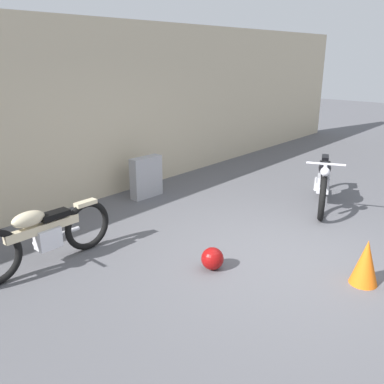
% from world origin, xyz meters
% --- Properties ---
extents(ground_plane, '(40.00, 40.00, 0.00)m').
position_xyz_m(ground_plane, '(0.00, 0.00, 0.00)').
color(ground_plane, '#56565B').
extents(building_wall, '(18.00, 0.30, 3.14)m').
position_xyz_m(building_wall, '(0.00, 3.92, 1.57)').
color(building_wall, beige).
rests_on(building_wall, ground_plane).
extents(stone_marker, '(0.63, 0.23, 0.76)m').
position_xyz_m(stone_marker, '(0.55, 3.20, 0.38)').
color(stone_marker, '#9E9EA3').
rests_on(stone_marker, ground_plane).
extents(helmet, '(0.28, 0.28, 0.28)m').
position_xyz_m(helmet, '(-0.79, 0.55, 0.14)').
color(helmet, maroon).
rests_on(helmet, ground_plane).
extents(traffic_cone, '(0.32, 0.32, 0.55)m').
position_xyz_m(traffic_cone, '(0.10, -0.99, 0.28)').
color(traffic_cone, orange).
rests_on(traffic_cone, ground_plane).
extents(motorcycle_cream, '(1.96, 0.55, 0.88)m').
position_xyz_m(motorcycle_cream, '(-2.12, 2.17, 0.42)').
color(motorcycle_cream, black).
rests_on(motorcycle_cream, ground_plane).
extents(motorcycle_black, '(1.97, 1.02, 0.95)m').
position_xyz_m(motorcycle_black, '(2.24, 0.52, 0.46)').
color(motorcycle_black, black).
rests_on(motorcycle_black, ground_plane).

